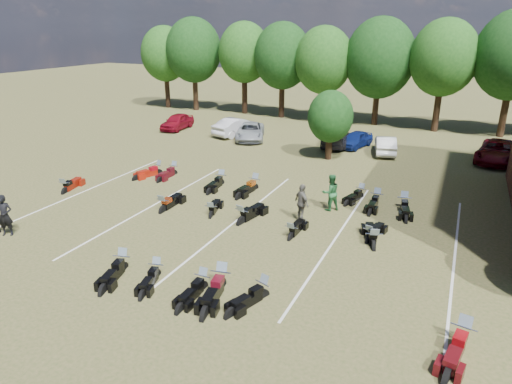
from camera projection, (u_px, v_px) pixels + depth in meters
The scene contains 34 objects.
ground at pixel (270, 257), 18.99m from camera, with size 160.00×160.00×0.00m, color brown.
car_0 at pixel (177, 122), 42.25m from camera, with size 1.70×4.22×1.44m, color maroon.
car_1 at pixel (237, 127), 39.85m from camera, with size 1.64×4.71×1.55m, color #B6B5BA.
car_2 at pixel (250, 131), 38.47m from camera, with size 2.27×4.92×1.37m, color #989CA0.
car_3 at pixel (336, 137), 36.40m from camera, with size 2.01×4.95×1.44m, color black.
car_4 at pixel (356, 139), 36.00m from camera, with size 1.50×3.74×1.27m, color navy.
car_5 at pixel (385, 145), 34.20m from camera, with size 1.42×4.07×1.34m, color beige.
car_6 at pixel (498, 152), 32.05m from camera, with size 2.52×5.46×1.52m, color #4F040B.
person_black at pixel (5, 215), 20.70m from camera, with size 0.71×0.47×1.95m, color black.
person_green at pixel (331, 192), 23.57m from camera, with size 0.95×0.74×1.95m, color #235F31.
person_grey at pixel (302, 203), 22.18m from camera, with size 1.13×0.47×1.93m, color #57534A.
motorcycle_1 at pixel (123, 270), 18.00m from camera, with size 0.73×2.28×1.27m, color black, non-canonical shape.
motorcycle_2 at pixel (157, 277), 17.52m from camera, with size 0.64×2.00×1.12m, color black, non-canonical shape.
motorcycle_3 at pixel (203, 289), 16.70m from camera, with size 0.67×2.09×1.17m, color black, non-canonical shape.
motorcycle_4 at pixel (262, 297), 16.19m from camera, with size 0.68×2.15×1.20m, color black, non-canonical shape.
motorcycle_5 at pixel (221, 288), 16.77m from camera, with size 0.80×2.50×1.40m, color black, non-canonical shape.
motorcycle_6 at pixel (461, 346), 13.76m from camera, with size 0.79×2.47×1.38m, color #41090C, non-canonical shape.
motorcycle_7 at pixel (65, 193), 26.33m from camera, with size 0.72×2.26×1.26m, color maroon, non-canonical shape.
motorcycle_8 at pixel (163, 212), 23.65m from camera, with size 0.75×2.37×1.32m, color black, non-canonical shape.
motorcycle_9 at pixel (211, 217), 23.04m from camera, with size 0.65×2.05×1.15m, color black, non-canonical shape.
motorcycle_10 at pixel (242, 223), 22.25m from camera, with size 0.80×2.50×1.40m, color black, non-canonical shape.
motorcycle_11 at pixel (291, 239), 20.67m from camera, with size 0.65×2.05×1.14m, color black, non-canonical shape.
motorcycle_12 at pixel (369, 241), 20.41m from camera, with size 0.65×2.04×1.14m, color black, non-canonical shape.
motorcycle_13 at pixel (373, 248), 19.81m from camera, with size 0.77×2.41×1.35m, color black, non-canonical shape.
motorcycle_14 at pixel (174, 175), 29.54m from camera, with size 0.70×2.20×1.23m, color #410910, non-canonical shape.
motorcycle_15 at pixel (158, 174), 29.66m from camera, with size 0.73×2.29×1.28m, color maroon, non-canonical shape.
motorcycle_16 at pixel (221, 185), 27.67m from camera, with size 0.74×2.33×1.30m, color black, non-canonical shape.
motorcycle_17 at pixel (254, 189), 26.87m from camera, with size 0.78×2.44×1.36m, color black, non-canonical shape.
motorcycle_18 at pixel (376, 204), 24.65m from camera, with size 0.71×2.23×1.25m, color black, non-canonical shape.
motorcycle_19 at pixel (403, 209), 24.02m from camera, with size 0.75×2.36×1.32m, color black, non-canonical shape.
motorcycle_20 at pixel (360, 198), 25.57m from camera, with size 0.66×2.07×1.16m, color black, non-canonical shape.
tree_line at pixel (383, 58), 41.98m from camera, with size 56.00×6.00×9.79m.
young_tree_midfield at pixel (330, 117), 31.95m from camera, with size 3.20×3.20×4.70m.
parking_lines at pixel (238, 219), 22.72m from camera, with size 20.10×14.00×0.01m.
Camera 1 is at (6.50, -15.61, 9.08)m, focal length 32.00 mm.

